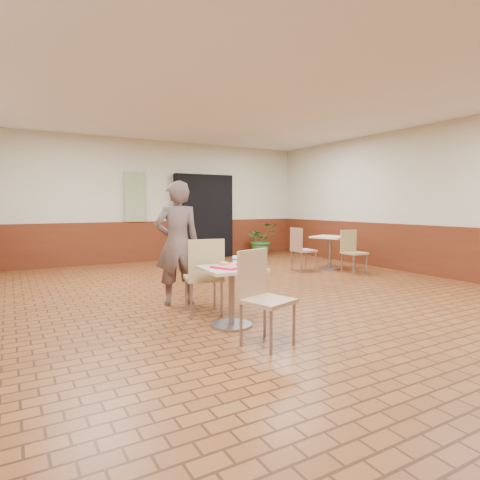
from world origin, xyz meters
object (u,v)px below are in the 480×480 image
main_table (232,287)px  paper_cup (235,260)px  chair_main_front (262,292)px  potted_plant (261,240)px  chair_second_front (352,249)px  customer (177,243)px  chair_main_back (205,273)px  serving_tray (232,266)px  chair_second_left (301,247)px  long_john_donut (241,263)px  ring_donut (224,263)px  second_table (330,247)px

main_table → paper_cup: size_ratio=7.88×
chair_main_front → potted_plant: 6.95m
chair_second_front → potted_plant: 3.18m
chair_second_front → potted_plant: (-0.19, 3.17, -0.04)m
chair_main_front → customer: customer is taller
chair_main_back → paper_cup: size_ratio=11.23×
chair_main_back → serving_tray: (0.08, -0.57, 0.15)m
chair_main_back → chair_second_left: 3.86m
chair_main_front → long_john_donut: chair_main_front is taller
ring_donut → potted_plant: 6.37m
chair_main_back → main_table: bearing=110.6°
long_john_donut → chair_second_left: bearing=41.9°
chair_main_front → chair_second_front: (3.96, 2.66, -0.04)m
serving_tray → long_john_donut: bearing=-26.1°
chair_second_front → chair_main_front: bearing=-142.0°
serving_tray → chair_second_left: chair_second_left is taller
customer → potted_plant: bearing=-124.3°
paper_cup → chair_second_left: bearing=40.3°
chair_second_front → main_table: bearing=-149.0°
potted_plant → second_table: bearing=-86.4°
main_table → chair_second_front: bearing=26.8°
chair_main_front → customer: (-0.14, 1.96, 0.34)m
main_table → chair_second_front: 4.41m
second_table → chair_second_front: size_ratio=0.81×
ring_donut → paper_cup: 0.18m
chair_main_front → chair_second_left: size_ratio=1.03×
chair_main_front → chair_main_back: 1.24m
potted_plant → paper_cup: bearing=-125.8°
customer → chair_main_front: bearing=105.0°
main_table → chair_second_left: bearing=40.5°
potted_plant → chair_second_left: bearing=-103.7°
chair_main_front → chair_second_front: size_ratio=1.07×
potted_plant → main_table: bearing=-126.0°
paper_cup → second_table: 4.57m
chair_main_front → chair_second_left: 4.62m
customer → serving_tray: bearing=108.1°
ring_donut → potted_plant: size_ratio=0.12×
long_john_donut → paper_cup: 0.16m
long_john_donut → chair_second_left: size_ratio=0.15×
paper_cup → chair_second_left: chair_second_left is taller
potted_plant → customer: bearing=-135.3°
serving_tray → potted_plant: potted_plant is taller
chair_main_front → paper_cup: (0.13, 0.77, 0.23)m
main_table → ring_donut: bearing=131.1°
customer → second_table: size_ratio=2.41×
long_john_donut → potted_plant: size_ratio=0.15×
chair_second_left → chair_second_front: (0.79, -0.70, -0.02)m
main_table → chair_second_left: chair_second_left is taller
long_john_donut → chair_second_front: (3.84, 2.04, -0.24)m
chair_main_back → long_john_donut: 0.67m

